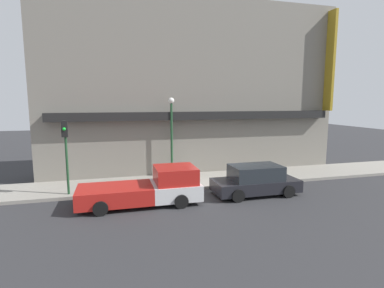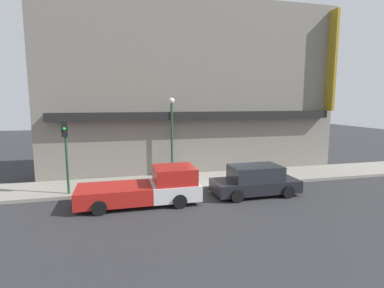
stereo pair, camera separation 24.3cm
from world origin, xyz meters
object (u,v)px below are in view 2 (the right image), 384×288
Objects in this scene: parked_car at (255,181)px; street_lamp at (172,127)px; fire_hydrant at (166,179)px; traffic_light at (66,144)px; pickup_truck at (148,188)px.

street_lamp is at bearing 130.22° from parked_car.
parked_car is at bearing -28.58° from fire_hydrant.
street_lamp is 6.22m from traffic_light.
fire_hydrant is 0.20× the size of traffic_light.
traffic_light reaches higher than pickup_truck.
pickup_truck is at bearing 179.45° from parked_car.
parked_car is at bearing 0.45° from pickup_truck.
parked_car is 1.19× the size of traffic_light.
fire_hydrant is at bearing 61.73° from pickup_truck.
fire_hydrant is (-4.27, 2.33, -0.20)m from parked_car.
fire_hydrant is 5.56m from traffic_light.
street_lamp reaches higher than parked_car.
fire_hydrant is (1.28, 2.33, -0.21)m from pickup_truck.
traffic_light is at bearing -158.26° from street_lamp.
pickup_truck is at bearing -114.92° from street_lamp.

